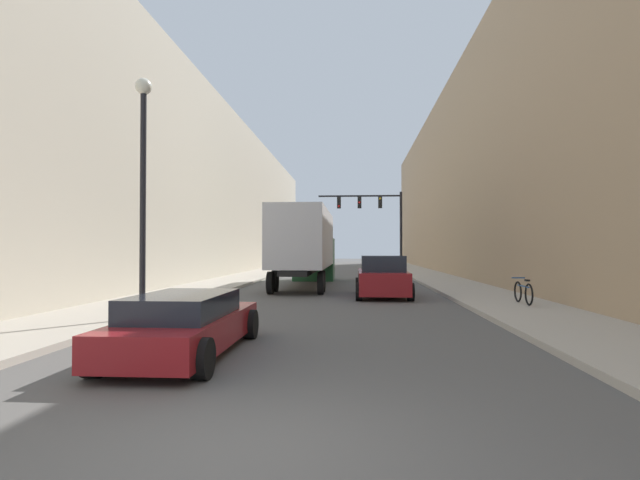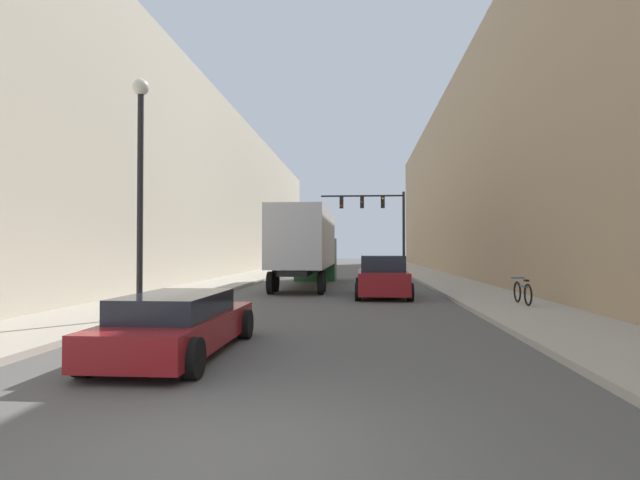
% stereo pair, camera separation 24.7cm
% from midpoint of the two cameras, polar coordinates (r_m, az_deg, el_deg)
% --- Properties ---
extents(ground_plane, '(200.00, 200.00, 0.00)m').
position_cam_midpoint_polar(ground_plane, '(5.26, -9.37, -23.18)').
color(ground_plane, '#565451').
extents(sidewalk_right, '(3.19, 80.00, 0.15)m').
position_cam_midpoint_polar(sidewalk_right, '(35.16, 13.18, -4.14)').
color(sidewalk_right, '#B2A899').
rests_on(sidewalk_right, ground).
extents(sidewalk_left, '(3.19, 80.00, 0.15)m').
position_cam_midpoint_polar(sidewalk_left, '(35.59, -7.53, -4.12)').
color(sidewalk_left, '#B2A899').
rests_on(sidewalk_left, ground).
extents(building_right, '(6.00, 80.00, 14.53)m').
position_cam_midpoint_polar(building_right, '(36.46, 20.35, 7.33)').
color(building_right, tan).
rests_on(building_right, ground).
extents(building_left, '(6.00, 80.00, 12.32)m').
position_cam_midpoint_polar(building_left, '(37.02, -14.51, 5.45)').
color(building_left, '#BCB29E').
rests_on(building_left, ground).
extents(semi_truck, '(2.52, 12.43, 3.95)m').
position_cam_midpoint_polar(semi_truck, '(26.78, -1.18, -0.56)').
color(semi_truck, silver).
rests_on(semi_truck, ground).
extents(sedan_car, '(1.96, 4.79, 1.16)m').
position_cam_midpoint_polar(sedan_car, '(9.85, -15.12, -9.26)').
color(sedan_car, maroon).
rests_on(sedan_car, ground).
extents(suv_car, '(2.22, 4.72, 1.72)m').
position_cam_midpoint_polar(suv_car, '(20.98, 7.44, -4.24)').
color(suv_car, maroon).
rests_on(suv_car, ground).
extents(traffic_signal_gantry, '(6.51, 0.35, 6.43)m').
position_cam_midpoint_polar(traffic_signal_gantry, '(38.99, 7.17, 2.81)').
color(traffic_signal_gantry, black).
rests_on(traffic_signal_gantry, ground).
extents(street_lamp, '(0.44, 0.44, 6.57)m').
position_cam_midpoint_polar(street_lamp, '(14.31, -19.38, 8.05)').
color(street_lamp, black).
rests_on(street_lamp, ground).
extents(parked_bicycle, '(0.44, 1.82, 0.86)m').
position_cam_midpoint_polar(parked_bicycle, '(18.11, 22.50, -5.58)').
color(parked_bicycle, black).
rests_on(parked_bicycle, sidewalk_right).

